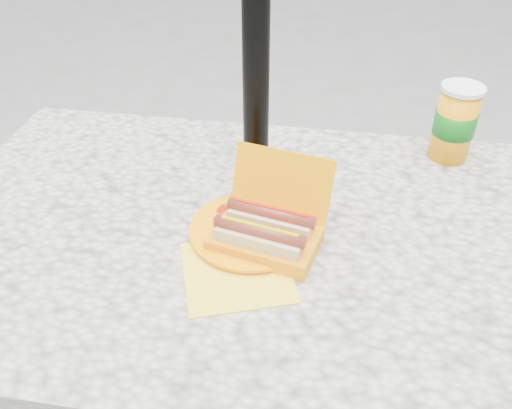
# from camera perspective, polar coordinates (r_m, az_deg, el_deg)

# --- Properties ---
(picnic_table) EXTENTS (1.20, 0.80, 0.75)m
(picnic_table) POSITION_cam_1_polar(r_m,az_deg,el_deg) (1.08, -1.38, -6.95)
(picnic_table) COLOR beige
(picnic_table) RESTS_ON ground
(umbrella_pole) EXTENTS (0.05, 0.05, 2.20)m
(umbrella_pole) POSITION_cam_1_polar(r_m,az_deg,el_deg) (0.98, -0.01, 19.82)
(umbrella_pole) COLOR black
(umbrella_pole) RESTS_ON ground
(hotdog_box) EXTENTS (0.21, 0.20, 0.14)m
(hotdog_box) POSITION_cam_1_polar(r_m,az_deg,el_deg) (0.95, 1.13, -2.78)
(hotdog_box) COLOR #FF9000
(hotdog_box) RESTS_ON picnic_table
(fries_plate) EXTENTS (0.23, 0.33, 0.04)m
(fries_plate) POSITION_cam_1_polar(r_m,az_deg,el_deg) (0.98, -0.69, -2.82)
(fries_plate) COLOR yellow
(fries_plate) RESTS_ON picnic_table
(soda_cup) EXTENTS (0.09, 0.09, 0.17)m
(soda_cup) POSITION_cam_1_polar(r_m,az_deg,el_deg) (1.24, 20.21, 8.09)
(soda_cup) COLOR #FC9A0C
(soda_cup) RESTS_ON picnic_table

